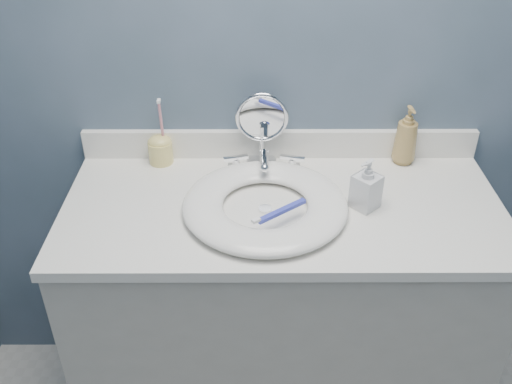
{
  "coord_description": "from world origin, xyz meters",
  "views": [
    {
      "loc": [
        -0.08,
        -0.32,
        1.78
      ],
      "look_at": [
        -0.07,
        0.94,
        0.94
      ],
      "focal_mm": 40.0,
      "sensor_mm": 36.0,
      "label": 1
    }
  ],
  "objects_px": {
    "soap_bottle_amber": "(406,135)",
    "soap_bottle_clear": "(367,184)",
    "makeup_mirror": "(262,125)",
    "toothbrush_holder": "(160,148)"
  },
  "relations": [
    {
      "from": "soap_bottle_amber",
      "to": "soap_bottle_clear",
      "type": "distance_m",
      "value": 0.29
    },
    {
      "from": "makeup_mirror",
      "to": "soap_bottle_amber",
      "type": "xyz_separation_m",
      "value": [
        0.44,
        0.0,
        -0.04
      ]
    },
    {
      "from": "makeup_mirror",
      "to": "soap_bottle_clear",
      "type": "relative_size",
      "value": 1.6
    },
    {
      "from": "makeup_mirror",
      "to": "soap_bottle_amber",
      "type": "relative_size",
      "value": 1.27
    },
    {
      "from": "soap_bottle_clear",
      "to": "toothbrush_holder",
      "type": "distance_m",
      "value": 0.64
    },
    {
      "from": "soap_bottle_clear",
      "to": "makeup_mirror",
      "type": "bearing_deg",
      "value": -173.61
    },
    {
      "from": "soap_bottle_amber",
      "to": "soap_bottle_clear",
      "type": "height_order",
      "value": "soap_bottle_amber"
    },
    {
      "from": "soap_bottle_amber",
      "to": "toothbrush_holder",
      "type": "xyz_separation_m",
      "value": [
        -0.75,
        -0.0,
        -0.04
      ]
    },
    {
      "from": "soap_bottle_amber",
      "to": "soap_bottle_clear",
      "type": "bearing_deg",
      "value": -128.38
    },
    {
      "from": "soap_bottle_amber",
      "to": "toothbrush_holder",
      "type": "bearing_deg",
      "value": 174.76
    }
  ]
}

